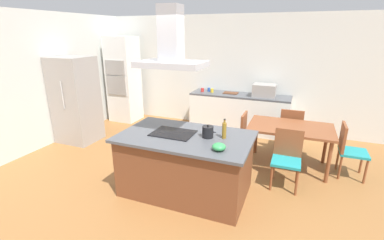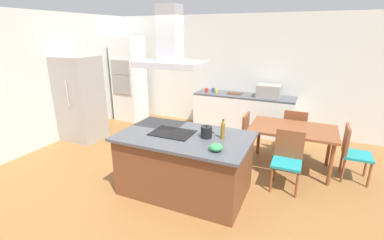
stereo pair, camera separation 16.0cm
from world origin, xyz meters
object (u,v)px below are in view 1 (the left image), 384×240
object	(u,v)px
chair_facing_island	(287,155)
olive_oil_bottle	(224,130)
countertop_microwave	(264,90)
wall_oven_stack	(124,79)
chair_at_left_end	(238,132)
range_hood	(171,48)
refrigerator	(76,100)
cutting_board	(231,93)
cooktop	(173,133)
dining_table	(290,131)
coffee_mug_yellow	(212,90)
chair_facing_back_wall	(291,127)
tea_kettle	(208,132)
coffee_mug_red	(202,90)
mixing_bowl	(219,147)
coffee_mug_blue	(209,90)
chair_at_right_end	(348,147)

from	to	relation	value
chair_facing_island	olive_oil_bottle	bearing A→B (deg)	-142.22
countertop_microwave	wall_oven_stack	xyz separation A→B (m)	(-3.61, -0.23, 0.06)
olive_oil_bottle	wall_oven_stack	world-z (taller)	wall_oven_stack
chair_at_left_end	range_hood	world-z (taller)	range_hood
refrigerator	chair_at_left_end	size ratio (longest dim) A/B	2.04
range_hood	cutting_board	bearing A→B (deg)	87.56
wall_oven_stack	refrigerator	size ratio (longest dim) A/B	1.21
cooktop	dining_table	distance (m)	2.12
coffee_mug_yellow	chair_facing_back_wall	xyz separation A→B (m)	(1.89, -0.79, -0.44)
tea_kettle	range_hood	xyz separation A→B (m)	(-0.51, -0.05, 1.12)
coffee_mug_yellow	dining_table	size ratio (longest dim) A/B	0.06
coffee_mug_red	refrigerator	world-z (taller)	refrigerator
cutting_board	dining_table	bearing A→B (deg)	-46.48
olive_oil_bottle	refrigerator	bearing A→B (deg)	165.61
cooktop	chair_facing_island	world-z (taller)	cooktop
coffee_mug_yellow	chair_at_left_end	bearing A→B (deg)	-56.20
tea_kettle	olive_oil_bottle	xyz separation A→B (m)	(0.22, 0.05, 0.04)
dining_table	chair_facing_back_wall	bearing A→B (deg)	90.00
mixing_bowl	cutting_board	bearing A→B (deg)	101.39
countertop_microwave	refrigerator	size ratio (longest dim) A/B	0.27
coffee_mug_blue	tea_kettle	bearing A→B (deg)	-72.04
olive_oil_bottle	cooktop	bearing A→B (deg)	-172.27
wall_oven_stack	range_hood	bearing A→B (deg)	-44.36
mixing_bowl	refrigerator	world-z (taller)	refrigerator
wall_oven_stack	mixing_bowl	bearing A→B (deg)	-40.36
mixing_bowl	wall_oven_stack	bearing A→B (deg)	139.64
wall_oven_stack	olive_oil_bottle	bearing A→B (deg)	-36.54
wall_oven_stack	chair_at_left_end	xyz separation A→B (m)	(3.36, -1.23, -0.59)
cooktop	coffee_mug_yellow	bearing A→B (deg)	96.47
cooktop	coffee_mug_red	bearing A→B (deg)	101.25
wall_oven_stack	range_hood	world-z (taller)	range_hood
mixing_bowl	coffee_mug_red	distance (m)	3.45
chair_at_left_end	chair_at_right_end	distance (m)	1.83
countertop_microwave	chair_at_right_end	size ratio (longest dim) A/B	0.56
olive_oil_bottle	countertop_microwave	distance (m)	2.79
olive_oil_bottle	chair_at_right_end	xyz separation A→B (m)	(1.75, 1.31, -0.51)
countertop_microwave	chair_facing_back_wall	bearing A→B (deg)	-50.54
chair_at_left_end	refrigerator	bearing A→B (deg)	-173.19
tea_kettle	refrigerator	size ratio (longest dim) A/B	0.11
tea_kettle	coffee_mug_blue	bearing A→B (deg)	107.96
chair_at_left_end	chair_facing_island	distance (m)	1.13
coffee_mug_blue	wall_oven_stack	size ratio (longest dim) A/B	0.04
coffee_mug_blue	cutting_board	size ratio (longest dim) A/B	0.26
olive_oil_bottle	coffee_mug_blue	distance (m)	3.07
countertop_microwave	chair_at_left_end	distance (m)	1.58
wall_oven_stack	countertop_microwave	bearing A→B (deg)	3.70
cooktop	range_hood	distance (m)	1.20
mixing_bowl	chair_facing_back_wall	bearing A→B (deg)	71.80
tea_kettle	olive_oil_bottle	bearing A→B (deg)	13.83
mixing_bowl	chair_at_left_end	bearing A→B (deg)	94.24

